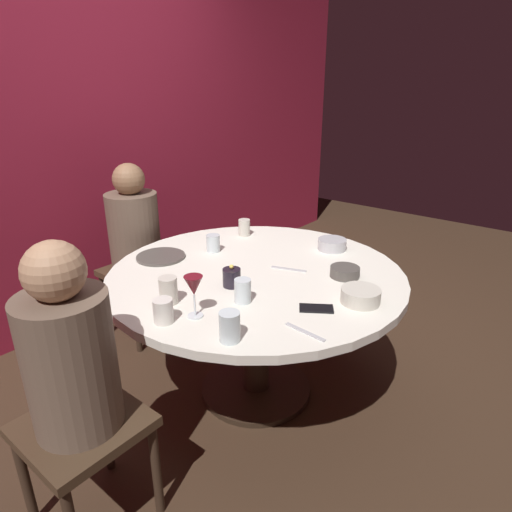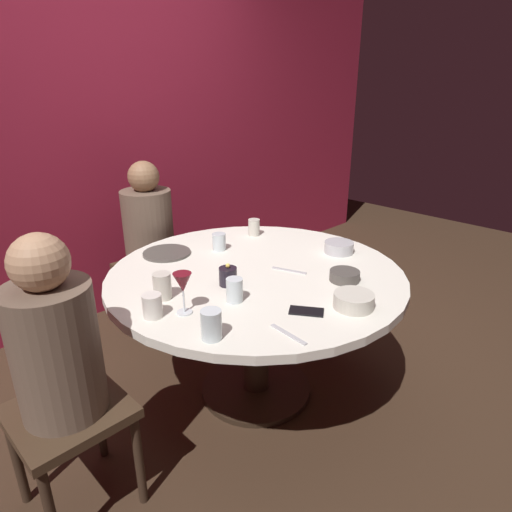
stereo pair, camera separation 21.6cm
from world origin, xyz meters
The scene contains 20 objects.
ground_plane centered at (0.00, 0.00, 0.00)m, with size 8.00×8.00×0.00m, color #382619.
back_wall centered at (0.00, 1.50, 1.30)m, with size 6.00×0.10×2.60m, color maroon.
dining_table centered at (0.00, 0.00, 0.59)m, with size 1.47×1.47×0.72m.
seated_diner_left centered at (-0.99, 0.00, 0.71)m, with size 0.40×0.40×1.15m.
seated_diner_back centered at (0.00, 0.99, 0.71)m, with size 0.40×0.40×1.15m.
candle_holder centered at (-0.20, -0.02, 0.77)m, with size 0.08×0.08×0.11m.
wine_glass centered at (-0.51, -0.10, 0.85)m, with size 0.08×0.08×0.18m.
dinner_plate centered at (-0.18, 0.51, 0.73)m, with size 0.26×0.26×0.01m, color #4C4742.
cell_phone centered at (-0.15, -0.44, 0.73)m, with size 0.07×0.14×0.01m, color black.
bowl_serving_large centered at (0.50, -0.14, 0.75)m, with size 0.16×0.16×0.06m, color #B7B7BC.
bowl_salad_center centered at (0.02, -0.56, 0.75)m, with size 0.17×0.17×0.06m, color beige.
bowl_small_white centered at (0.22, -0.38, 0.75)m, with size 0.14×0.14×0.05m, color #4C4742.
cup_near_candle centered at (0.38, 0.40, 0.77)m, with size 0.07×0.07×0.10m, color beige.
cup_by_left_diner centered at (-0.29, -0.16, 0.77)m, with size 0.07×0.07×0.10m, color silver.
cup_by_right_diner centered at (-0.55, -0.32, 0.78)m, with size 0.08×0.08×0.11m, color silver.
cup_center_front centered at (0.07, 0.36, 0.77)m, with size 0.07×0.07×0.09m, color silver.
cup_far_edge centered at (-0.62, -0.03, 0.77)m, with size 0.08×0.08×0.10m, color silver.
cup_beside_wine centered at (-0.49, 0.08, 0.78)m, with size 0.08×0.08×0.12m, color beige.
fork_near_plate centered at (0.12, -0.12, 0.73)m, with size 0.02×0.18×0.01m, color #B7B7BC.
knife_near_plate centered at (-0.34, -0.51, 0.73)m, with size 0.02×0.18×0.01m, color #B7B7BC.
Camera 1 is at (-1.56, -1.26, 1.60)m, focal length 30.84 mm.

